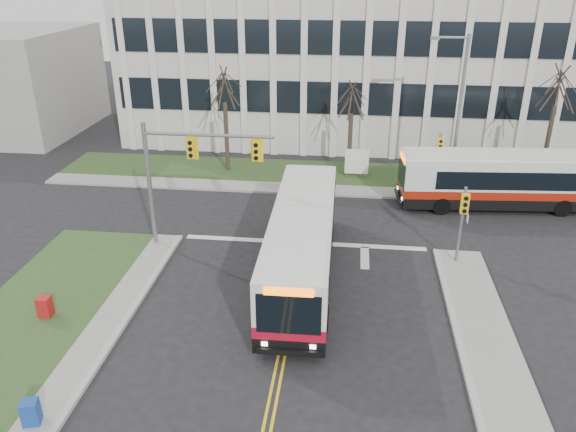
{
  "coord_description": "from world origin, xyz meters",
  "views": [
    {
      "loc": [
        2.11,
        -16.63,
        12.87
      ],
      "look_at": [
        -0.67,
        6.97,
        2.0
      ],
      "focal_mm": 35.0,
      "sensor_mm": 36.0,
      "label": 1
    }
  ],
  "objects_px": {
    "streetlight": "(457,107)",
    "newspaper_box_blue": "(31,414)",
    "bus_main": "(302,245)",
    "newspaper_box_red": "(45,308)",
    "bus_cross": "(505,182)",
    "directory_sign": "(357,162)"
  },
  "relations": [
    {
      "from": "streetlight",
      "to": "newspaper_box_blue",
      "type": "xyz_separation_m",
      "value": [
        -15.08,
        -21.0,
        -4.72
      ]
    },
    {
      "from": "bus_main",
      "to": "newspaper_box_red",
      "type": "bearing_deg",
      "value": -156.83
    },
    {
      "from": "bus_cross",
      "to": "newspaper_box_red",
      "type": "xyz_separation_m",
      "value": [
        -20.3,
        -13.41,
        -1.08
      ]
    },
    {
      "from": "streetlight",
      "to": "bus_main",
      "type": "relative_size",
      "value": 0.78
    },
    {
      "from": "streetlight",
      "to": "newspaper_box_red",
      "type": "bearing_deg",
      "value": -138.31
    },
    {
      "from": "streetlight",
      "to": "directory_sign",
      "type": "bearing_deg",
      "value": 166.77
    },
    {
      "from": "bus_main",
      "to": "bus_cross",
      "type": "distance_m",
      "value": 13.96
    },
    {
      "from": "directory_sign",
      "to": "newspaper_box_blue",
      "type": "xyz_separation_m",
      "value": [
        -9.55,
        -22.3,
        -0.7
      ]
    },
    {
      "from": "bus_main",
      "to": "bus_cross",
      "type": "height_order",
      "value": "bus_main"
    },
    {
      "from": "bus_main",
      "to": "bus_cross",
      "type": "xyz_separation_m",
      "value": [
        10.62,
        9.07,
        -0.03
      ]
    },
    {
      "from": "bus_cross",
      "to": "newspaper_box_blue",
      "type": "distance_m",
      "value": 25.95
    },
    {
      "from": "streetlight",
      "to": "bus_cross",
      "type": "distance_m",
      "value": 5.08
    },
    {
      "from": "directory_sign",
      "to": "newspaper_box_red",
      "type": "bearing_deg",
      "value": -125.36
    },
    {
      "from": "bus_main",
      "to": "newspaper_box_blue",
      "type": "distance_m",
      "value": 12.17
    },
    {
      "from": "directory_sign",
      "to": "bus_main",
      "type": "bearing_deg",
      "value": -100.43
    },
    {
      "from": "directory_sign",
      "to": "newspaper_box_blue",
      "type": "bearing_deg",
      "value": -113.18
    },
    {
      "from": "newspaper_box_blue",
      "to": "streetlight",
      "type": "bearing_deg",
      "value": 38.16
    },
    {
      "from": "bus_cross",
      "to": "newspaper_box_red",
      "type": "relative_size",
      "value": 12.24
    },
    {
      "from": "streetlight",
      "to": "newspaper_box_red",
      "type": "relative_size",
      "value": 9.68
    },
    {
      "from": "bus_cross",
      "to": "newspaper_box_blue",
      "type": "bearing_deg",
      "value": -48.04
    },
    {
      "from": "directory_sign",
      "to": "newspaper_box_red",
      "type": "height_order",
      "value": "directory_sign"
    },
    {
      "from": "newspaper_box_blue",
      "to": "bus_main",
      "type": "bearing_deg",
      "value": 37.2
    }
  ]
}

